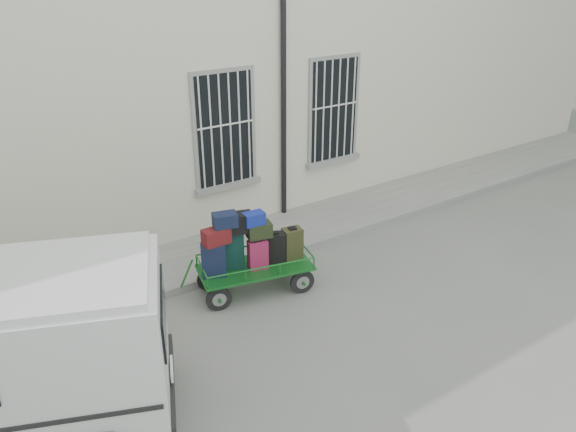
% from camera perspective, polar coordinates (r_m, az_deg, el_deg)
% --- Properties ---
extents(ground, '(80.00, 80.00, 0.00)m').
position_cam_1_polar(ground, '(9.99, 4.36, -7.51)').
color(ground, slate).
rests_on(ground, ground).
extents(building, '(24.00, 5.15, 6.00)m').
position_cam_1_polar(building, '(13.37, -10.30, 14.51)').
color(building, beige).
rests_on(building, ground).
extents(sidewalk, '(24.00, 1.70, 0.15)m').
position_cam_1_polar(sidewalk, '(11.52, -2.36, -2.29)').
color(sidewalk, slate).
rests_on(sidewalk, ground).
extents(luggage_cart, '(2.31, 1.28, 1.57)m').
position_cam_1_polar(luggage_cart, '(9.53, -3.95, -3.56)').
color(luggage_cart, black).
rests_on(luggage_cart, ground).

